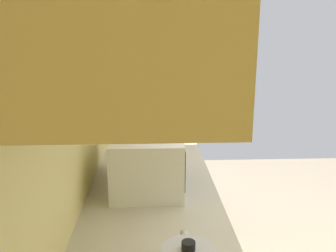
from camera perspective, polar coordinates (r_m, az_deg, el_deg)
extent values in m
cube|color=#EDD980|center=(1.61, -15.59, 5.58)|extent=(3.73, 0.12, 2.75)
cube|color=#B5B09B|center=(1.36, -2.64, -17.60)|extent=(2.80, 0.62, 0.02)
cube|color=#332819|center=(2.40, 4.80, -14.86)|extent=(0.01, 0.01, 0.81)
cube|color=#B7BABF|center=(3.11, -2.35, -7.57)|extent=(0.68, 0.61, 0.90)
cube|color=black|center=(3.15, 3.43, -8.23)|extent=(0.53, 0.01, 0.49)
cube|color=black|center=(2.97, -2.44, 0.65)|extent=(0.65, 0.58, 0.02)
cube|color=#B7BABF|center=(2.97, -8.00, 2.08)|extent=(0.65, 0.04, 0.18)
cylinder|color=#38383D|center=(2.83, -0.19, 0.26)|extent=(0.11, 0.11, 0.01)
cylinder|color=#38383D|center=(3.12, -0.42, 1.58)|extent=(0.11, 0.11, 0.01)
cylinder|color=#38383D|center=(2.83, -4.66, 0.21)|extent=(0.11, 0.11, 0.01)
cylinder|color=#38383D|center=(3.12, -4.48, 1.54)|extent=(0.11, 0.11, 0.01)
cube|color=white|center=(1.74, -3.37, -5.15)|extent=(0.52, 0.32, 0.26)
cube|color=black|center=(1.70, 2.20, -5.59)|extent=(0.32, 0.01, 0.18)
cube|color=#2D2D33|center=(1.93, 1.59, -3.10)|extent=(0.09, 0.01, 0.18)
cylinder|color=gold|center=(2.32, -0.14, -2.99)|extent=(0.15, 0.15, 0.04)
cylinder|color=gold|center=(2.31, -0.14, -2.75)|extent=(0.13, 0.13, 0.02)
cylinder|color=black|center=(1.04, 3.30, -18.63)|extent=(0.04, 0.04, 0.02)
cylinder|color=#B7BABF|center=(1.14, 2.80, -18.49)|extent=(0.10, 0.02, 0.05)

